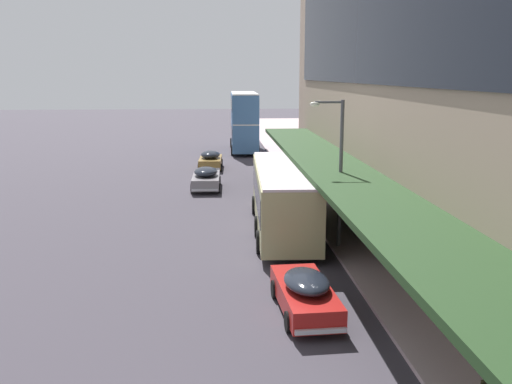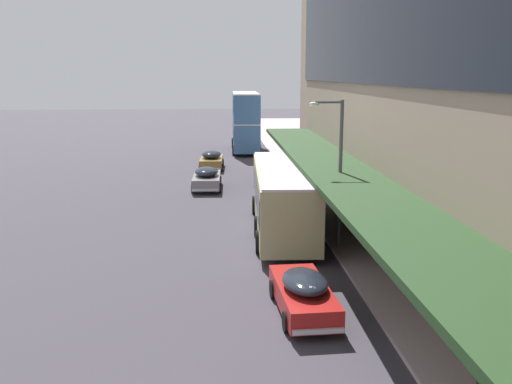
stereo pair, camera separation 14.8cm
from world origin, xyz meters
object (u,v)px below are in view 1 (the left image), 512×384
object	(u,v)px
sedan_lead_near	(206,178)
street_lamp	(337,162)
sedan_second_near	(210,160)
transit_bus_kerbside_front	(244,120)
sedan_oncoming_rear	(305,292)
transit_bus_kerbside_rear	(283,195)

from	to	relation	value
sedan_lead_near	street_lamp	size ratio (longest dim) A/B	0.71
sedan_second_near	street_lamp	size ratio (longest dim) A/B	0.69
transit_bus_kerbside_front	sedan_lead_near	distance (m)	19.55
sedan_lead_near	street_lamp	xyz separation A→B (m)	(5.91, -14.04, 3.18)
sedan_oncoming_rear	street_lamp	size ratio (longest dim) A/B	0.72
transit_bus_kerbside_rear	street_lamp	world-z (taller)	street_lamp
transit_bus_kerbside_front	transit_bus_kerbside_rear	world-z (taller)	transit_bus_kerbside_front
transit_bus_kerbside_front	sedan_oncoming_rear	size ratio (longest dim) A/B	2.06
sedan_second_near	street_lamp	bearing A→B (deg)	-75.77
transit_bus_kerbside_rear	sedan_second_near	size ratio (longest dim) A/B	2.49
transit_bus_kerbside_front	street_lamp	bearing A→B (deg)	-85.96
street_lamp	sedan_lead_near	bearing A→B (deg)	112.82
sedan_second_near	sedan_oncoming_rear	size ratio (longest dim) A/B	0.96
sedan_second_near	street_lamp	distance (m)	23.25
transit_bus_kerbside_front	sedan_second_near	xyz separation A→B (m)	(-3.32, -10.78, -2.41)
sedan_lead_near	transit_bus_kerbside_front	bearing A→B (deg)	79.41
sedan_lead_near	street_lamp	bearing A→B (deg)	-67.18
transit_bus_kerbside_front	sedan_second_near	bearing A→B (deg)	-107.11
transit_bus_kerbside_front	transit_bus_kerbside_rear	size ratio (longest dim) A/B	0.86
sedan_lead_near	sedan_second_near	xyz separation A→B (m)	(0.25, 8.29, 0.01)
sedan_second_near	transit_bus_kerbside_front	bearing A→B (deg)	72.89
sedan_lead_near	street_lamp	distance (m)	15.56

